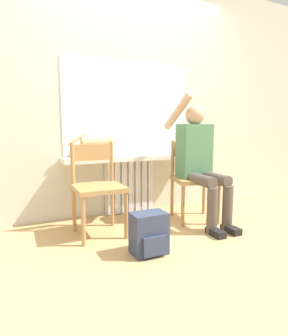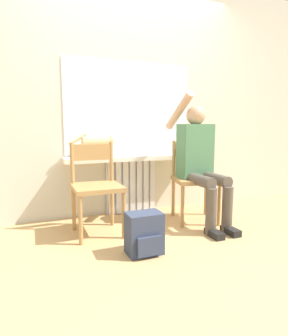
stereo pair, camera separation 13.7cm
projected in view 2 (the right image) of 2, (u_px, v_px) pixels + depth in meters
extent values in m
plane|color=tan|center=(180.00, 251.00, 2.23)|extent=(12.00, 12.00, 0.00)
cube|color=beige|center=(128.00, 95.00, 3.18)|extent=(7.00, 0.06, 2.70)
cube|color=white|center=(131.00, 186.00, 3.26)|extent=(0.58, 0.05, 0.62)
cube|color=white|center=(111.00, 188.00, 3.13)|extent=(0.06, 0.03, 0.60)
cube|color=white|center=(118.00, 188.00, 3.16)|extent=(0.06, 0.03, 0.60)
cube|color=white|center=(125.00, 187.00, 3.19)|extent=(0.06, 0.03, 0.60)
cube|color=white|center=(132.00, 187.00, 3.22)|extent=(0.06, 0.03, 0.60)
cube|color=white|center=(139.00, 186.00, 3.25)|extent=(0.06, 0.03, 0.60)
cube|color=white|center=(146.00, 185.00, 3.28)|extent=(0.06, 0.03, 0.60)
cube|color=white|center=(152.00, 185.00, 3.31)|extent=(0.06, 0.03, 0.60)
cube|color=white|center=(134.00, 158.00, 3.12)|extent=(1.53, 0.27, 0.05)
cube|color=white|center=(130.00, 109.00, 3.17)|extent=(1.46, 0.01, 1.03)
cube|color=#B2844C|center=(97.00, 187.00, 2.54)|extent=(0.43, 0.43, 0.04)
cylinder|color=#B2844C|center=(80.00, 221.00, 2.33)|extent=(0.04, 0.04, 0.42)
cylinder|color=#B2844C|center=(124.00, 215.00, 2.47)|extent=(0.04, 0.04, 0.42)
cylinder|color=#B2844C|center=(74.00, 209.00, 2.68)|extent=(0.04, 0.04, 0.42)
cylinder|color=#B2844C|center=(112.00, 205.00, 2.82)|extent=(0.04, 0.04, 0.42)
cylinder|color=#B2844C|center=(72.00, 163.00, 2.62)|extent=(0.04, 0.04, 0.38)
cylinder|color=#B2844C|center=(111.00, 161.00, 2.76)|extent=(0.04, 0.04, 0.38)
cube|color=#B2844C|center=(92.00, 152.00, 2.67)|extent=(0.39, 0.02, 0.15)
cube|color=#B2844C|center=(195.00, 180.00, 2.93)|extent=(0.52, 0.52, 0.04)
cylinder|color=#B2844C|center=(182.00, 207.00, 2.75)|extent=(0.04, 0.04, 0.42)
cylinder|color=#B2844C|center=(219.00, 205.00, 2.80)|extent=(0.04, 0.04, 0.42)
cylinder|color=#B2844C|center=(173.00, 197.00, 3.12)|extent=(0.04, 0.04, 0.42)
cylinder|color=#B2844C|center=(206.00, 196.00, 3.17)|extent=(0.04, 0.04, 0.42)
cylinder|color=#B2844C|center=(174.00, 158.00, 3.06)|extent=(0.04, 0.04, 0.38)
cylinder|color=#B2844C|center=(207.00, 158.00, 3.11)|extent=(0.04, 0.04, 0.38)
cube|color=#B2844C|center=(191.00, 149.00, 3.07)|extent=(0.38, 0.12, 0.15)
cylinder|color=brown|center=(199.00, 180.00, 2.71)|extent=(0.11, 0.43, 0.11)
cylinder|color=brown|center=(214.00, 179.00, 2.78)|extent=(0.11, 0.43, 0.11)
cylinder|color=brown|center=(211.00, 212.00, 2.55)|extent=(0.10, 0.10, 0.43)
cylinder|color=brown|center=(227.00, 210.00, 2.62)|extent=(0.10, 0.10, 0.43)
cube|color=black|center=(214.00, 234.00, 2.52)|extent=(0.09, 0.20, 0.06)
cube|color=black|center=(231.00, 231.00, 2.59)|extent=(0.09, 0.20, 0.06)
cube|color=#4C7F56|center=(195.00, 151.00, 2.91)|extent=(0.34, 0.20, 0.56)
sphere|color=tan|center=(196.00, 115.00, 2.86)|extent=(0.20, 0.20, 0.20)
cylinder|color=tan|center=(179.00, 111.00, 2.94)|extent=(0.08, 0.50, 0.38)
cylinder|color=#4C7F56|center=(210.00, 154.00, 2.93)|extent=(0.08, 0.08, 0.44)
cylinder|color=#DBB77A|center=(96.00, 142.00, 2.98)|extent=(0.28, 0.13, 0.13)
sphere|color=#DBB77A|center=(111.00, 140.00, 3.04)|extent=(0.09, 0.09, 0.09)
cone|color=#DBB77A|center=(111.00, 137.00, 3.02)|extent=(0.03, 0.03, 0.03)
cone|color=#DBB77A|center=(110.00, 137.00, 3.05)|extent=(0.03, 0.03, 0.03)
cylinder|color=#DBB77A|center=(106.00, 152.00, 3.00)|extent=(0.04, 0.04, 0.09)
cylinder|color=#DBB77A|center=(104.00, 152.00, 3.06)|extent=(0.04, 0.04, 0.09)
cylinder|color=#DBB77A|center=(87.00, 153.00, 2.93)|extent=(0.04, 0.04, 0.09)
cylinder|color=#DBB77A|center=(86.00, 153.00, 2.99)|extent=(0.04, 0.04, 0.09)
cylinder|color=#DBB77A|center=(77.00, 140.00, 2.90)|extent=(0.19, 0.03, 0.13)
cube|color=#333D56|center=(144.00, 233.00, 2.17)|extent=(0.27, 0.18, 0.33)
cube|color=#333D56|center=(150.00, 246.00, 2.08)|extent=(0.19, 0.03, 0.15)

